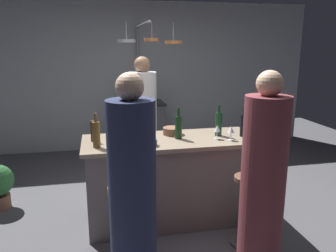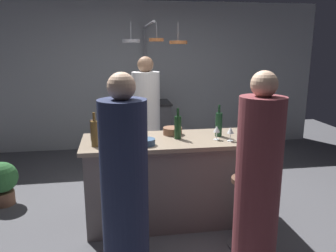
{
  "view_description": "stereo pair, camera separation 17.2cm",
  "coord_description": "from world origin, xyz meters",
  "px_view_note": "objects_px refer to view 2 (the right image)",
  "views": [
    {
      "loc": [
        -0.72,
        -3.26,
        1.82
      ],
      "look_at": [
        0.0,
        0.15,
        1.0
      ],
      "focal_mm": 35.96,
      "sensor_mm": 36.0,
      "label": 1
    },
    {
      "loc": [
        -0.55,
        -3.29,
        1.82
      ],
      "look_at": [
        0.0,
        0.15,
        1.0
      ],
      "focal_mm": 35.96,
      "sensor_mm": 36.0,
      "label": 2
    }
  ],
  "objects_px": {
    "chef": "(146,127)",
    "wine_glass_near_right_guest": "(231,131)",
    "guest_left": "(125,193)",
    "mixing_bowl_wooden": "(173,131)",
    "bar_stool_left": "(119,219)",
    "mixing_bowl_ceramic": "(122,139)",
    "potted_plant": "(2,181)",
    "wine_bottle_amber": "(95,133)",
    "stove_range": "(147,127)",
    "wine_glass_by_chef": "(217,130)",
    "bar_stool_right": "(244,209)",
    "pepper_mill": "(93,130)",
    "mixing_bowl_blue": "(146,142)",
    "wine_bottle_dark": "(244,126)",
    "wine_bottle_white": "(119,125)",
    "wine_bottle_red": "(178,127)",
    "wine_bottle_green": "(219,124)",
    "guest_right": "(258,185)"
  },
  "relations": [
    {
      "from": "wine_bottle_white",
      "to": "mixing_bowl_blue",
      "type": "bearing_deg",
      "value": -56.87
    },
    {
      "from": "mixing_bowl_wooden",
      "to": "wine_bottle_dark",
      "type": "bearing_deg",
      "value": -17.87
    },
    {
      "from": "mixing_bowl_wooden",
      "to": "stove_range",
      "type": "bearing_deg",
      "value": 91.33
    },
    {
      "from": "bar_stool_right",
      "to": "guest_right",
      "type": "height_order",
      "value": "guest_right"
    },
    {
      "from": "stove_range",
      "to": "bar_stool_left",
      "type": "height_order",
      "value": "stove_range"
    },
    {
      "from": "guest_right",
      "to": "wine_bottle_red",
      "type": "xyz_separation_m",
      "value": [
        -0.45,
        0.98,
        0.26
      ]
    },
    {
      "from": "guest_right",
      "to": "wine_bottle_dark",
      "type": "bearing_deg",
      "value": 75.4
    },
    {
      "from": "bar_stool_left",
      "to": "stove_range",
      "type": "bearing_deg",
      "value": 79.88
    },
    {
      "from": "pepper_mill",
      "to": "wine_bottle_dark",
      "type": "bearing_deg",
      "value": -4.56
    },
    {
      "from": "stove_range",
      "to": "wine_glass_by_chef",
      "type": "height_order",
      "value": "wine_glass_by_chef"
    },
    {
      "from": "bar_stool_left",
      "to": "mixing_bowl_ceramic",
      "type": "bearing_deg",
      "value": 84.22
    },
    {
      "from": "guest_left",
      "to": "mixing_bowl_wooden",
      "type": "distance_m",
      "value": 1.28
    },
    {
      "from": "potted_plant",
      "to": "wine_glass_near_right_guest",
      "type": "relative_size",
      "value": 3.56
    },
    {
      "from": "mixing_bowl_wooden",
      "to": "bar_stool_left",
      "type": "bearing_deg",
      "value": -127.24
    },
    {
      "from": "bar_stool_left",
      "to": "pepper_mill",
      "type": "xyz_separation_m",
      "value": [
        -0.23,
        0.68,
        0.63
      ]
    },
    {
      "from": "potted_plant",
      "to": "pepper_mill",
      "type": "relative_size",
      "value": 2.48
    },
    {
      "from": "potted_plant",
      "to": "mixing_bowl_ceramic",
      "type": "bearing_deg",
      "value": -25.95
    },
    {
      "from": "wine_bottle_dark",
      "to": "mixing_bowl_blue",
      "type": "height_order",
      "value": "wine_bottle_dark"
    },
    {
      "from": "stove_range",
      "to": "wine_glass_near_right_guest",
      "type": "xyz_separation_m",
      "value": [
        0.58,
        -2.63,
        0.56
      ]
    },
    {
      "from": "guest_right",
      "to": "potted_plant",
      "type": "relative_size",
      "value": 3.19
    },
    {
      "from": "wine_glass_by_chef",
      "to": "mixing_bowl_wooden",
      "type": "distance_m",
      "value": 0.5
    },
    {
      "from": "bar_stool_left",
      "to": "wine_bottle_white",
      "type": "bearing_deg",
      "value": 87.52
    },
    {
      "from": "wine_bottle_white",
      "to": "chef",
      "type": "bearing_deg",
      "value": 66.77
    },
    {
      "from": "stove_range",
      "to": "potted_plant",
      "type": "height_order",
      "value": "stove_range"
    },
    {
      "from": "chef",
      "to": "wine_glass_near_right_guest",
      "type": "height_order",
      "value": "chef"
    },
    {
      "from": "potted_plant",
      "to": "wine_bottle_amber",
      "type": "distance_m",
      "value": 1.57
    },
    {
      "from": "potted_plant",
      "to": "mixing_bowl_wooden",
      "type": "bearing_deg",
      "value": -13.8
    },
    {
      "from": "wine_glass_near_right_guest",
      "to": "wine_bottle_dark",
      "type": "bearing_deg",
      "value": 33.28
    },
    {
      "from": "stove_range",
      "to": "wine_bottle_amber",
      "type": "bearing_deg",
      "value": -106.03
    },
    {
      "from": "wine_bottle_amber",
      "to": "wine_bottle_red",
      "type": "relative_size",
      "value": 1.03
    },
    {
      "from": "chef",
      "to": "potted_plant",
      "type": "bearing_deg",
      "value": -167.3
    },
    {
      "from": "stove_range",
      "to": "wine_bottle_white",
      "type": "xyz_separation_m",
      "value": [
        -0.51,
        -2.26,
        0.58
      ]
    },
    {
      "from": "wine_bottle_dark",
      "to": "wine_bottle_white",
      "type": "relative_size",
      "value": 0.98
    },
    {
      "from": "pepper_mill",
      "to": "mixing_bowl_blue",
      "type": "relative_size",
      "value": 1.23
    },
    {
      "from": "stove_range",
      "to": "mixing_bowl_blue",
      "type": "bearing_deg",
      "value": -95.76
    },
    {
      "from": "wine_glass_near_right_guest",
      "to": "mixing_bowl_ceramic",
      "type": "height_order",
      "value": "wine_glass_near_right_guest"
    },
    {
      "from": "stove_range",
      "to": "potted_plant",
      "type": "bearing_deg",
      "value": -136.26
    },
    {
      "from": "wine_bottle_red",
      "to": "bar_stool_right",
      "type": "bearing_deg",
      "value": -50.48
    },
    {
      "from": "bar_stool_left",
      "to": "wine_bottle_amber",
      "type": "relative_size",
      "value": 2.07
    },
    {
      "from": "wine_bottle_white",
      "to": "potted_plant",
      "type": "bearing_deg",
      "value": 161.49
    },
    {
      "from": "wine_bottle_amber",
      "to": "wine_bottle_white",
      "type": "xyz_separation_m",
      "value": [
        0.24,
        0.34,
        -0.0
      ]
    },
    {
      "from": "wine_bottle_amber",
      "to": "mixing_bowl_ceramic",
      "type": "bearing_deg",
      "value": 24.98
    },
    {
      "from": "wine_glass_near_right_guest",
      "to": "wine_bottle_green",
      "type": "bearing_deg",
      "value": 105.1
    },
    {
      "from": "wine_bottle_amber",
      "to": "guest_left",
      "type": "bearing_deg",
      "value": -73.16
    },
    {
      "from": "stove_range",
      "to": "chef",
      "type": "relative_size",
      "value": 0.52
    },
    {
      "from": "stove_range",
      "to": "wine_bottle_white",
      "type": "height_order",
      "value": "wine_bottle_white"
    },
    {
      "from": "guest_left",
      "to": "wine_bottle_red",
      "type": "relative_size",
      "value": 5.19
    },
    {
      "from": "chef",
      "to": "bar_stool_right",
      "type": "height_order",
      "value": "chef"
    },
    {
      "from": "wine_bottle_green",
      "to": "guest_left",
      "type": "bearing_deg",
      "value": -135.89
    },
    {
      "from": "guest_left",
      "to": "wine_bottle_green",
      "type": "xyz_separation_m",
      "value": [
        1.02,
        0.99,
        0.26
      ]
    }
  ]
}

